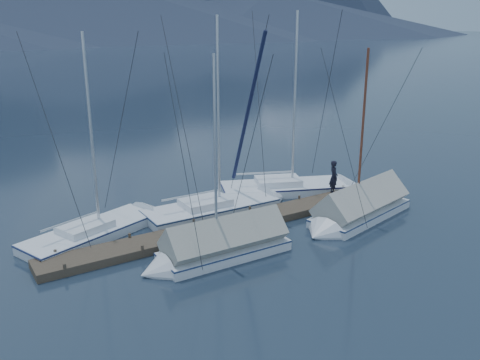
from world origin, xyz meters
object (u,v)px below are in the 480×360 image
(sailboat_covered_far, at_px, (214,249))
(sailboat_open_right, at_px, (302,188))
(sailboat_open_left, at_px, (109,227))
(sailboat_covered_near, at_px, (355,211))
(sailboat_open_mid, at_px, (229,207))
(person, at_px, (334,177))

(sailboat_covered_far, bearing_deg, sailboat_open_right, 29.82)
(sailboat_open_left, relative_size, sailboat_covered_near, 1.08)
(sailboat_open_left, height_order, sailboat_open_mid, sailboat_open_mid)
(sailboat_open_mid, bearing_deg, sailboat_open_left, 174.11)
(sailboat_open_left, relative_size, sailboat_covered_far, 1.09)
(sailboat_open_right, distance_m, sailboat_covered_near, 4.70)
(person, bearing_deg, sailboat_open_mid, 96.75)
(sailboat_open_left, distance_m, sailboat_open_right, 10.77)
(sailboat_open_mid, bearing_deg, sailboat_open_right, 3.92)
(sailboat_open_right, height_order, person, sailboat_open_right)
(sailboat_open_right, relative_size, sailboat_covered_far, 1.21)
(sailboat_open_mid, bearing_deg, sailboat_covered_near, -45.15)
(sailboat_open_right, bearing_deg, sailboat_covered_far, -150.18)
(sailboat_open_left, relative_size, sailboat_open_mid, 0.93)
(sailboat_open_left, distance_m, sailboat_open_mid, 5.92)
(person, bearing_deg, sailboat_open_left, 102.16)
(sailboat_covered_far, bearing_deg, sailboat_open_mid, 52.71)
(sailboat_open_mid, relative_size, sailboat_covered_far, 1.17)
(sailboat_covered_near, bearing_deg, sailboat_covered_far, -179.67)
(sailboat_open_left, relative_size, sailboat_open_right, 0.90)
(sailboat_covered_near, distance_m, person, 3.05)
(sailboat_open_right, height_order, sailboat_covered_far, sailboat_open_right)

